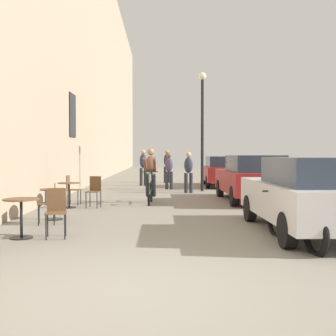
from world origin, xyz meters
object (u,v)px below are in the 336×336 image
Objects in this scene: pedestrian_furthest at (167,164)px; cafe_table_near at (21,210)px; pedestrian_far at (143,165)px; pedestrian_near at (188,170)px; parked_motorcycle at (294,221)px; cafe_table_mid at (54,197)px; cafe_chair_near_toward_street at (56,209)px; cafe_table_far at (69,190)px; cyclist_on_bicycle at (150,177)px; parked_car_second at (251,178)px; parked_car_third at (222,171)px; parked_car_nearest at (308,194)px; cafe_chair_far_toward_street at (71,188)px; cafe_chair_far_toward_wall at (94,189)px; pedestrian_mid at (169,169)px; cafe_chair_mid_toward_street at (50,201)px; street_lamp at (202,116)px.

cafe_table_near is at bearing -101.17° from pedestrian_furthest.
cafe_table_near is 12.76m from pedestrian_far.
pedestrian_near is 0.76× the size of parked_motorcycle.
cafe_chair_near_toward_street is at bearing -74.73° from cafe_table_mid.
parked_motorcycle is (4.85, -4.90, -0.12)m from cafe_table_far.
cyclist_on_bicycle is at bearing 67.86° from cafe_table_near.
pedestrian_furthest is 0.42× the size of parked_car_second.
parked_car_third is (5.52, 7.77, 0.22)m from cafe_table_far.
pedestrian_furthest is at bearing 99.73° from parked_car_nearest.
cyclist_on_bicycle is 0.42× the size of parked_car_second.
parked_car_second is at bearing 8.10° from cafe_chair_far_toward_street.
cyclist_on_bicycle is 9.21m from pedestrian_furthest.
cafe_chair_far_toward_street and cafe_chair_far_toward_wall have the same top height.
pedestrian_far reaches higher than pedestrian_near.
pedestrian_near is at bearing 61.58° from cafe_table_mid.
cafe_chair_mid_toward_street is at bearing -107.24° from pedestrian_mid.
cafe_chair_far_toward_wall is at bearing 89.75° from cafe_chair_near_toward_street.
cafe_table_near is 5.36m from parked_car_nearest.
pedestrian_mid is at bearing 74.49° from cafe_table_near.
cafe_chair_far_toward_street is (-0.76, 4.89, 0.00)m from cafe_chair_near_toward_street.
cafe_chair_far_toward_wall is at bearing -37.98° from cafe_chair_far_toward_street.
pedestrian_furthest reaches higher than cafe_chair_far_toward_wall.
street_lamp is at bearing -32.61° from pedestrian_mid.
pedestrian_furthest is at bearing 74.02° from cafe_table_far.
cyclist_on_bicycle is at bearing 11.47° from cafe_chair_far_toward_street.
cafe_chair_near_toward_street is at bearing 170.58° from parked_motorcycle.
cafe_table_far is 6.71m from parked_car_nearest.
pedestrian_near reaches higher than parked_car_second.
street_lamp is at bearing 96.60° from parked_car_nearest.
pedestrian_furthest is at bearing 97.32° from pedestrian_near.
parked_motorcycle is (4.15, -4.97, -0.11)m from cafe_chair_far_toward_wall.
cyclist_on_bicycle is 0.82× the size of parked_motorcycle.
parked_motorcycle is at bearing -96.13° from parked_car_second.
cafe_table_near is 13.23m from parked_car_third.
cafe_chair_far_toward_wall is 10.53m from pedestrian_furthest.
cafe_chair_mid_toward_street is at bearing -117.98° from cyclist_on_bicycle.
pedestrian_mid reaches higher than cafe_chair_mid_toward_street.
cafe_chair_mid_toward_street is 13.42m from pedestrian_furthest.
parked_car_third is (2.55, -2.58, -0.26)m from pedestrian_furthest.
cyclist_on_bicycle is 0.43× the size of parked_car_third.
pedestrian_near is at bearing -82.68° from pedestrian_furthest.
cafe_table_mid is 8.83m from pedestrian_mid.
pedestrian_near is (3.52, 7.27, 0.39)m from cafe_chair_mid_toward_street.
pedestrian_furthest is at bearing 97.07° from parked_motorcycle.
cafe_chair_near_toward_street and cafe_chair_mid_toward_street have the same top height.
cafe_chair_mid_toward_street is 1.00× the size of cafe_chair_far_toward_wall.
cafe_chair_near_toward_street reaches higher than cafe_table_near.
pedestrian_furthest is at bearing 77.61° from cafe_chair_far_toward_wall.
cafe_chair_far_toward_street is 7.90m from pedestrian_far.
parked_car_nearest is (3.12, -5.12, -0.05)m from cyclist_on_bicycle.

